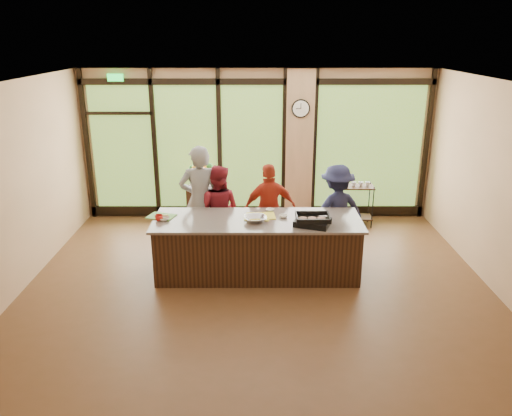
{
  "coord_description": "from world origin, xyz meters",
  "views": [
    {
      "loc": [
        -0.03,
        -6.88,
        3.61
      ],
      "look_at": [
        -0.02,
        0.4,
        1.07
      ],
      "focal_mm": 35.0,
      "sensor_mm": 36.0,
      "label": 1
    }
  ],
  "objects_px": {
    "island_base": "(257,248)",
    "flower_stand": "(200,205)",
    "cook_right": "(336,210)",
    "cook_left": "(200,201)",
    "roasting_pan": "(313,222)",
    "bar_cart": "(356,199)"
  },
  "relations": [
    {
      "from": "island_base",
      "to": "flower_stand",
      "type": "bearing_deg",
      "value": 117.64
    },
    {
      "from": "cook_right",
      "to": "cook_left",
      "type": "bearing_deg",
      "value": -18.07
    },
    {
      "from": "roasting_pan",
      "to": "bar_cart",
      "type": "distance_m",
      "value": 2.67
    },
    {
      "from": "cook_left",
      "to": "roasting_pan",
      "type": "relative_size",
      "value": 3.81
    },
    {
      "from": "island_base",
      "to": "flower_stand",
      "type": "height_order",
      "value": "island_base"
    },
    {
      "from": "cook_left",
      "to": "roasting_pan",
      "type": "distance_m",
      "value": 2.06
    },
    {
      "from": "island_base",
      "to": "cook_right",
      "type": "relative_size",
      "value": 1.96
    },
    {
      "from": "cook_right",
      "to": "roasting_pan",
      "type": "height_order",
      "value": "cook_right"
    },
    {
      "from": "cook_right",
      "to": "roasting_pan",
      "type": "bearing_deg",
      "value": 45.33
    },
    {
      "from": "island_base",
      "to": "bar_cart",
      "type": "relative_size",
      "value": 3.45
    },
    {
      "from": "roasting_pan",
      "to": "flower_stand",
      "type": "height_order",
      "value": "roasting_pan"
    },
    {
      "from": "flower_stand",
      "to": "bar_cart",
      "type": "bearing_deg",
      "value": 14.56
    },
    {
      "from": "roasting_pan",
      "to": "flower_stand",
      "type": "bearing_deg",
      "value": 149.87
    },
    {
      "from": "bar_cart",
      "to": "island_base",
      "type": "bearing_deg",
      "value": -130.89
    },
    {
      "from": "cook_right",
      "to": "flower_stand",
      "type": "bearing_deg",
      "value": -46.8
    },
    {
      "from": "cook_left",
      "to": "cook_right",
      "type": "relative_size",
      "value": 1.21
    },
    {
      "from": "roasting_pan",
      "to": "cook_right",
      "type": "bearing_deg",
      "value": 84.05
    },
    {
      "from": "roasting_pan",
      "to": "island_base",
      "type": "bearing_deg",
      "value": -176.36
    },
    {
      "from": "island_base",
      "to": "flower_stand",
      "type": "xyz_separation_m",
      "value": [
        -1.12,
        2.14,
        -0.02
      ]
    },
    {
      "from": "flower_stand",
      "to": "bar_cart",
      "type": "distance_m",
      "value": 3.07
    },
    {
      "from": "cook_left",
      "to": "bar_cart",
      "type": "height_order",
      "value": "cook_left"
    },
    {
      "from": "island_base",
      "to": "roasting_pan",
      "type": "xyz_separation_m",
      "value": [
        0.82,
        -0.25,
        0.52
      ]
    }
  ]
}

